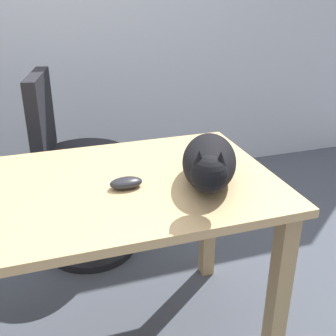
% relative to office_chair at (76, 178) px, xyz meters
% --- Properties ---
extents(desk, '(1.63, 0.73, 0.72)m').
position_rel_office_chair_xyz_m(desk, '(-0.19, -0.72, 0.21)').
color(desk, tan).
rests_on(desk, ground_plane).
extents(office_chair, '(0.49, 0.48, 0.96)m').
position_rel_office_chair_xyz_m(office_chair, '(0.00, 0.00, 0.00)').
color(office_chair, black).
rests_on(office_chair, ground_plane).
extents(cat, '(0.32, 0.56, 0.20)m').
position_rel_office_chair_xyz_m(cat, '(0.37, -0.82, 0.38)').
color(cat, black).
rests_on(cat, desk).
extents(computer_mouse, '(0.11, 0.06, 0.04)m').
position_rel_office_chair_xyz_m(computer_mouse, '(0.10, -0.76, 0.32)').
color(computer_mouse, '#232328').
rests_on(computer_mouse, desk).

